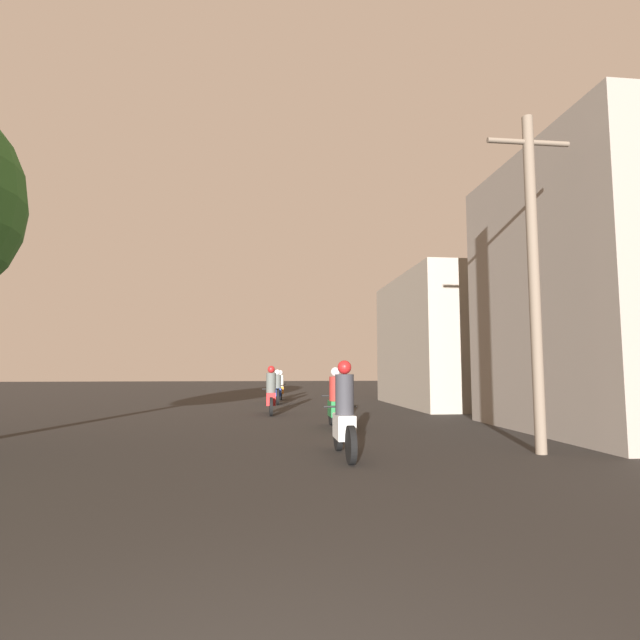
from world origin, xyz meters
TOP-DOWN VIEW (x-y plane):
  - motorcycle_white at (1.43, 6.97)m, footprint 0.60×1.99m
  - motorcycle_green at (1.87, 11.12)m, footprint 0.60×1.99m
  - motorcycle_red at (0.29, 15.16)m, footprint 0.60×1.91m
  - motorcycle_blue at (0.63, 20.12)m, footprint 0.60×2.07m
  - motorcycle_orange at (0.86, 23.20)m, footprint 0.60×2.03m
  - building_right_near at (9.09, 9.45)m, footprint 5.90×6.34m
  - building_right_far at (8.27, 18.36)m, footprint 5.47×7.69m
  - utility_pole_near at (4.94, 6.88)m, footprint 1.60×0.20m

SIDE VIEW (x-z plane):
  - motorcycle_orange at x=0.86m, z-range -0.14..1.29m
  - motorcycle_blue at x=0.63m, z-range -0.14..1.33m
  - motorcycle_green at x=1.87m, z-range -0.15..1.40m
  - motorcycle_red at x=0.29m, z-range -0.16..1.45m
  - motorcycle_white at x=1.43m, z-range -0.16..1.49m
  - building_right_far at x=8.27m, z-range 0.00..5.29m
  - utility_pole_near at x=4.94m, z-range 0.16..6.40m
  - building_right_near at x=9.09m, z-range 0.00..6.76m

